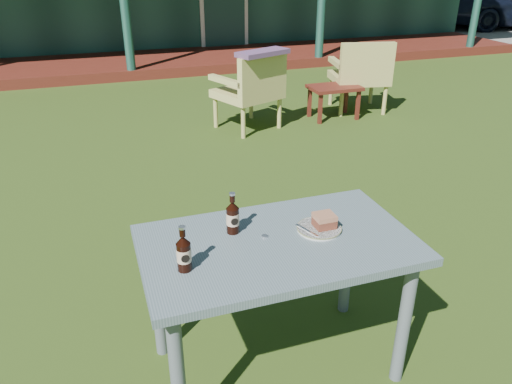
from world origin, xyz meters
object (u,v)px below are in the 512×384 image
object	(u,v)px
cake_slice	(324,220)
armchair_left	(252,88)
armchair_right	(361,72)
plate	(319,228)
cola_bottle_far	(184,253)
cafe_table	(278,260)
cola_bottle_near	(233,217)
side_table	(334,91)

from	to	relation	value
cake_slice	armchair_left	size ratio (longest dim) A/B	0.11
armchair_left	armchair_right	bearing A→B (deg)	8.87
plate	armchair_left	bearing A→B (deg)	76.51
plate	cola_bottle_far	bearing A→B (deg)	-170.09
cafe_table	cola_bottle_near	distance (m)	0.28
side_table	cake_slice	bearing A→B (deg)	-117.93
side_table	plate	bearing A→B (deg)	-118.23
plate	armchair_right	distance (m)	4.37
plate	cola_bottle_far	size ratio (longest dim) A/B	1.03
armchair_left	side_table	xyz separation A→B (m)	(1.07, 0.08, -0.15)
cake_slice	cola_bottle_near	bearing A→B (deg)	164.99
cola_bottle_near	side_table	bearing A→B (deg)	56.44
plate	side_table	world-z (taller)	plate
cake_slice	side_table	size ratio (longest dim) A/B	0.15
cafe_table	armchair_left	distance (m)	3.64
armchair_left	plate	bearing A→B (deg)	-103.49
plate	cola_bottle_near	bearing A→B (deg)	164.00
cake_slice	cola_bottle_far	world-z (taller)	cola_bottle_far
plate	armchair_left	world-z (taller)	armchair_left
cafe_table	plate	world-z (taller)	plate
plate	cola_bottle_near	xyz separation A→B (m)	(-0.38, 0.11, 0.07)
cola_bottle_near	armchair_left	bearing A→B (deg)	70.20
cafe_table	armchair_right	world-z (taller)	armchair_right
cafe_table	cake_slice	distance (m)	0.28
armchair_right	side_table	bearing A→B (deg)	-160.80
cola_bottle_far	armchair_left	distance (m)	3.87
cola_bottle_far	side_table	distance (m)	4.47
plate	cola_bottle_far	world-z (taller)	cola_bottle_far
armchair_left	armchair_right	distance (m)	1.53
cake_slice	cola_bottle_near	world-z (taller)	cola_bottle_near
cola_bottle_near	side_table	world-z (taller)	cola_bottle_near
cola_bottle_near	armchair_left	world-z (taller)	cola_bottle_near
cake_slice	armchair_right	bearing A→B (deg)	57.93
cola_bottle_near	plate	bearing A→B (deg)	-16.00
side_table	armchair_right	bearing A→B (deg)	19.20
cake_slice	plate	bearing A→B (deg)	-178.84
cola_bottle_far	plate	bearing A→B (deg)	9.91
cafe_table	armchair_right	xyz separation A→B (m)	(2.55, 3.72, -0.12)
cake_slice	armchair_left	world-z (taller)	armchair_left
cafe_table	armchair_left	bearing A→B (deg)	73.39
plate	cake_slice	bearing A→B (deg)	1.16
cake_slice	cola_bottle_far	size ratio (longest dim) A/B	0.47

